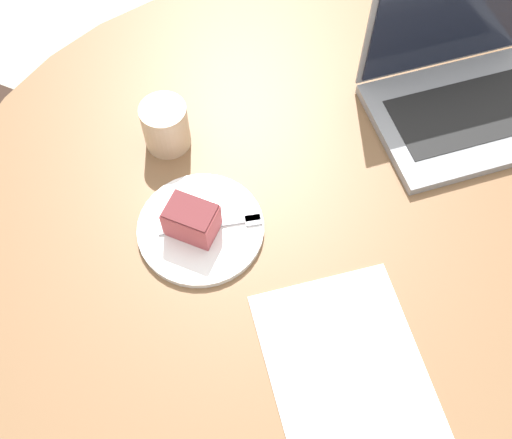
{
  "coord_description": "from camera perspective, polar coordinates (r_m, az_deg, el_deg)",
  "views": [
    {
      "loc": [
        0.42,
        -0.23,
        1.6
      ],
      "look_at": [
        -0.03,
        -0.09,
        0.76
      ],
      "focal_mm": 42.0,
      "sensor_mm": 36.0,
      "label": 1
    }
  ],
  "objects": [
    {
      "name": "coffee_glass",
      "position": [
        1.07,
        -8.61,
        8.81
      ],
      "size": [
        0.08,
        0.08,
        0.09
      ],
      "color": "#C6AD89",
      "rests_on": "dining_table"
    },
    {
      "name": "plate",
      "position": [
        1.0,
        -5.28,
        -0.85
      ],
      "size": [
        0.21,
        0.21,
        0.01
      ],
      "color": "white",
      "rests_on": "dining_table"
    },
    {
      "name": "dining_table",
      "position": [
        1.11,
        4.78,
        -4.11
      ],
      "size": [
        1.28,
        1.28,
        0.72
      ],
      "color": "brown",
      "rests_on": "ground_plane"
    },
    {
      "name": "ground_plane",
      "position": [
        1.67,
        3.23,
        -13.05
      ],
      "size": [
        12.0,
        12.0,
        0.0
      ],
      "primitive_type": "plane",
      "color": "#B7AD9E"
    },
    {
      "name": "fork",
      "position": [
        0.99,
        -3.32,
        -0.33
      ],
      "size": [
        0.04,
        0.17,
        0.0
      ],
      "rotation": [
        0.0,
        0.0,
        7.71
      ],
      "color": "silver",
      "rests_on": "plate"
    },
    {
      "name": "paper_document",
      "position": [
        0.91,
        9.38,
        -16.02
      ],
      "size": [
        0.38,
        0.25,
        0.0
      ],
      "rotation": [
        0.0,
        0.0,
        -0.05
      ],
      "color": "white",
      "rests_on": "dining_table"
    },
    {
      "name": "cake_slice",
      "position": [
        0.97,
        -6.15,
        -0.03
      ],
      "size": [
        0.1,
        0.1,
        0.06
      ],
      "rotation": [
        0.0,
        0.0,
        0.86
      ],
      "color": "#B74C51",
      "rests_on": "plate"
    },
    {
      "name": "laptop",
      "position": [
        1.18,
        19.15,
        11.42
      ],
      "size": [
        0.26,
        0.34,
        0.24
      ],
      "rotation": [
        0.0,
        0.0,
        4.7
      ],
      "color": "gray",
      "rests_on": "dining_table"
    }
  ]
}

